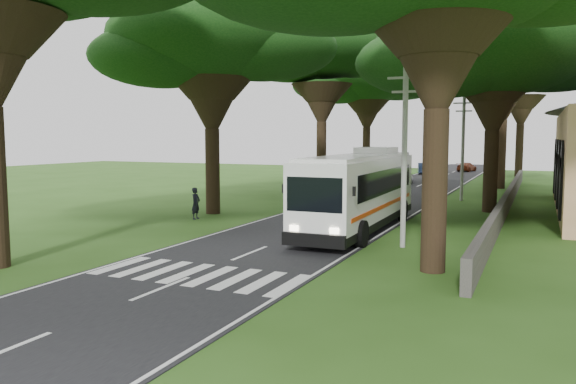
# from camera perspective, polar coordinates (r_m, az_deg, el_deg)

# --- Properties ---
(ground) EXTENTS (140.00, 140.00, 0.00)m
(ground) POSITION_cam_1_polar(r_m,az_deg,el_deg) (21.90, -6.37, -7.24)
(ground) COLOR #294D16
(ground) RESTS_ON ground
(road) EXTENTS (8.00, 120.00, 0.04)m
(road) POSITION_cam_1_polar(r_m,az_deg,el_deg) (44.97, 10.06, -0.66)
(road) COLOR black
(road) RESTS_ON ground
(crosswalk) EXTENTS (8.00, 3.00, 0.01)m
(crosswalk) POSITION_cam_1_polar(r_m,az_deg,el_deg) (20.26, -9.28, -8.34)
(crosswalk) COLOR silver
(crosswalk) RESTS_ON ground
(property_wall) EXTENTS (0.35, 50.00, 1.20)m
(property_wall) POSITION_cam_1_polar(r_m,az_deg,el_deg) (42.62, 21.55, -0.51)
(property_wall) COLOR #383533
(property_wall) RESTS_ON ground
(pole_near) EXTENTS (1.60, 0.24, 8.00)m
(pole_near) POSITION_cam_1_polar(r_m,az_deg,el_deg) (24.96, 11.74, 3.94)
(pole_near) COLOR gray
(pole_near) RESTS_ON ground
(pole_mid) EXTENTS (1.60, 0.24, 8.00)m
(pole_mid) POSITION_cam_1_polar(r_m,az_deg,el_deg) (44.69, 17.34, 4.50)
(pole_mid) COLOR gray
(pole_mid) RESTS_ON ground
(pole_far) EXTENTS (1.60, 0.24, 8.00)m
(pole_far) POSITION_cam_1_polar(r_m,az_deg,el_deg) (64.59, 19.51, 4.70)
(pole_far) COLOR gray
(pole_far) RESTS_ON ground
(tree_l_mida) EXTENTS (12.63, 12.63, 13.57)m
(tree_l_mida) POSITION_cam_1_polar(r_m,az_deg,el_deg) (36.24, -7.84, 14.87)
(tree_l_mida) COLOR black
(tree_l_mida) RESTS_ON ground
(tree_l_midb) EXTENTS (13.02, 13.02, 15.61)m
(tree_l_midb) POSITION_cam_1_polar(r_m,az_deg,el_deg) (52.33, 3.47, 14.16)
(tree_l_midb) COLOR black
(tree_l_midb) RESTS_ON ground
(tree_l_far) EXTENTS (15.59, 15.59, 15.58)m
(tree_l_far) POSITION_cam_1_polar(r_m,az_deg,el_deg) (69.52, 8.06, 11.60)
(tree_l_far) COLOR black
(tree_l_far) RESTS_ON ground
(tree_r_mida) EXTENTS (15.21, 15.21, 13.90)m
(tree_r_mida) POSITION_cam_1_polar(r_m,az_deg,el_deg) (38.89, 20.28, 13.75)
(tree_r_mida) COLOR black
(tree_r_mida) RESTS_ON ground
(tree_r_midb) EXTENTS (13.55, 13.55, 16.15)m
(tree_r_midb) POSITION_cam_1_polar(r_m,az_deg,el_deg) (57.06, 21.17, 13.53)
(tree_r_midb) COLOR black
(tree_r_midb) RESTS_ON ground
(tree_r_far) EXTENTS (14.36, 14.36, 16.35)m
(tree_r_far) POSITION_cam_1_polar(r_m,az_deg,el_deg) (74.86, 22.73, 11.55)
(tree_r_far) COLOR black
(tree_r_far) RESTS_ON ground
(coach_bus) EXTENTS (3.31, 13.38, 3.94)m
(coach_bus) POSITION_cam_1_polar(r_m,az_deg,el_deg) (29.41, 7.31, 0.23)
(coach_bus) COLOR white
(coach_bus) RESTS_ON ground
(distant_car_a) EXTENTS (2.20, 3.98, 1.28)m
(distant_car_a) POSITION_cam_1_polar(r_m,az_deg,el_deg) (60.43, 11.88, 1.53)
(distant_car_a) COLOR #B5B4BA
(distant_car_a) RESTS_ON road
(distant_car_b) EXTENTS (2.43, 4.52, 1.41)m
(distant_car_b) POSITION_cam_1_polar(r_m,az_deg,el_deg) (75.78, 13.64, 2.35)
(distant_car_b) COLOR navy
(distant_car_b) RESTS_ON road
(distant_car_c) EXTENTS (2.59, 4.57, 1.25)m
(distant_car_c) POSITION_cam_1_polar(r_m,az_deg,el_deg) (82.64, 17.68, 2.44)
(distant_car_c) COLOR maroon
(distant_car_c) RESTS_ON road
(pedestrian) EXTENTS (0.46, 0.69, 1.88)m
(pedestrian) POSITION_cam_1_polar(r_m,az_deg,el_deg) (33.64, -9.35, -1.15)
(pedestrian) COLOR black
(pedestrian) RESTS_ON ground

